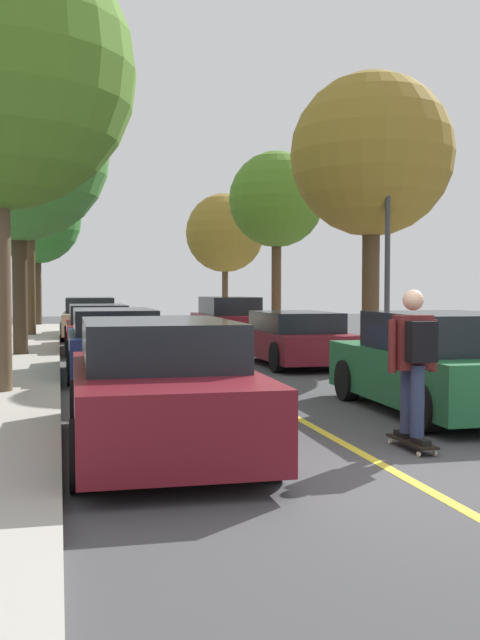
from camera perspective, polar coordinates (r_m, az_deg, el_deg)
ground at (r=7.40m, az=12.44°, el=-11.61°), size 80.00×80.00×0.00m
center_line at (r=11.06m, az=3.25°, el=-6.82°), size 0.12×39.20×0.01m
parked_car_left_nearest at (r=8.27m, az=-6.11°, el=-5.15°), size 1.98×4.23×1.43m
parked_car_left_near at (r=15.29m, az=-9.57°, el=-1.72°), size 1.87×4.09×1.35m
parked_car_left_far at (r=21.38m, az=-10.72°, el=-0.60°), size 1.83×4.37×1.30m
parked_car_left_farthest at (r=26.78m, az=-11.30°, el=0.14°), size 2.05×4.69×1.42m
parked_car_right_nearest at (r=11.06m, az=14.95°, el=-3.29°), size 2.03×4.15×1.44m
parked_car_right_near at (r=17.25m, az=4.23°, el=-1.42°), size 1.91×4.04×1.22m
parked_car_right_far at (r=23.88m, az=-0.83°, el=-0.07°), size 1.86×4.21×1.47m
street_tree_left_near at (r=19.57m, az=-16.48°, el=12.19°), size 4.44×4.44×7.21m
street_tree_left_far at (r=27.07m, az=-15.66°, el=9.50°), size 3.51×3.51×6.76m
street_tree_left_farthest at (r=34.22m, az=-15.22°, el=7.35°), size 3.88×3.88×6.54m
street_tree_right_nearest at (r=18.49m, az=9.96°, el=12.15°), size 3.86×3.86×6.72m
street_tree_right_near at (r=25.94m, az=2.79°, el=9.05°), size 3.25×3.25×6.26m
street_tree_right_far at (r=33.76m, az=-1.14°, el=6.61°), size 3.51×3.51×5.81m
streetlamp at (r=16.87m, az=11.14°, el=7.15°), size 0.36×0.24×5.26m
skateboard at (r=8.62m, az=12.89°, el=-8.99°), size 0.24×0.84×0.10m
skateboarder at (r=8.45m, az=13.07°, el=-2.66°), size 0.58×0.70×1.67m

